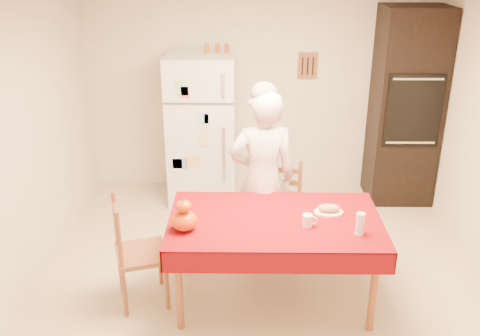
{
  "coord_description": "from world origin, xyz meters",
  "views": [
    {
      "loc": [
        -0.15,
        -3.86,
        2.8
      ],
      "look_at": [
        -0.2,
        0.2,
        1.08
      ],
      "focal_mm": 40.0,
      "sensor_mm": 36.0,
      "label": 1
    }
  ],
  "objects_px": {
    "seated_woman": "(262,180)",
    "pumpkin_lower": "(184,221)",
    "coffee_mug": "(307,221)",
    "dining_table": "(275,227)",
    "chair_left": "(133,249)",
    "refrigerator": "(202,129)",
    "chair_far": "(278,207)",
    "bread_plate": "(329,212)",
    "wine_glass": "(360,224)",
    "oven_cabinet": "(405,107)"
  },
  "relations": [
    {
      "from": "seated_woman",
      "to": "pumpkin_lower",
      "type": "distance_m",
      "value": 1.0
    },
    {
      "from": "coffee_mug",
      "to": "dining_table",
      "type": "bearing_deg",
      "value": 155.06
    },
    {
      "from": "chair_left",
      "to": "seated_woman",
      "type": "height_order",
      "value": "seated_woman"
    },
    {
      "from": "refrigerator",
      "to": "chair_far",
      "type": "height_order",
      "value": "refrigerator"
    },
    {
      "from": "chair_left",
      "to": "pumpkin_lower",
      "type": "bearing_deg",
      "value": -123.17
    },
    {
      "from": "refrigerator",
      "to": "seated_woman",
      "type": "height_order",
      "value": "refrigerator"
    },
    {
      "from": "chair_far",
      "to": "bread_plate",
      "type": "bearing_deg",
      "value": -46.59
    },
    {
      "from": "seated_woman",
      "to": "wine_glass",
      "type": "distance_m",
      "value": 1.1
    },
    {
      "from": "chair_far",
      "to": "wine_glass",
      "type": "relative_size",
      "value": 5.4
    },
    {
      "from": "coffee_mug",
      "to": "chair_far",
      "type": "bearing_deg",
      "value": 101.69
    },
    {
      "from": "chair_left",
      "to": "refrigerator",
      "type": "bearing_deg",
      "value": -28.9
    },
    {
      "from": "wine_glass",
      "to": "coffee_mug",
      "type": "bearing_deg",
      "value": 163.24
    },
    {
      "from": "refrigerator",
      "to": "bread_plate",
      "type": "height_order",
      "value": "refrigerator"
    },
    {
      "from": "pumpkin_lower",
      "to": "chair_left",
      "type": "bearing_deg",
      "value": 164.09
    },
    {
      "from": "seated_woman",
      "to": "refrigerator",
      "type": "bearing_deg",
      "value": -72.41
    },
    {
      "from": "dining_table",
      "to": "refrigerator",
      "type": "bearing_deg",
      "value": 110.48
    },
    {
      "from": "pumpkin_lower",
      "to": "wine_glass",
      "type": "height_order",
      "value": "wine_glass"
    },
    {
      "from": "refrigerator",
      "to": "oven_cabinet",
      "type": "relative_size",
      "value": 0.77
    },
    {
      "from": "oven_cabinet",
      "to": "dining_table",
      "type": "relative_size",
      "value": 1.29
    },
    {
      "from": "coffee_mug",
      "to": "wine_glass",
      "type": "distance_m",
      "value": 0.4
    },
    {
      "from": "oven_cabinet",
      "to": "wine_glass",
      "type": "bearing_deg",
      "value": -112.25
    },
    {
      "from": "coffee_mug",
      "to": "pumpkin_lower",
      "type": "xyz_separation_m",
      "value": [
        -0.95,
        -0.06,
        0.03
      ]
    },
    {
      "from": "oven_cabinet",
      "to": "pumpkin_lower",
      "type": "xyz_separation_m",
      "value": [
        -2.25,
        -2.19,
        -0.26
      ]
    },
    {
      "from": "coffee_mug",
      "to": "pumpkin_lower",
      "type": "bearing_deg",
      "value": -176.27
    },
    {
      "from": "pumpkin_lower",
      "to": "wine_glass",
      "type": "distance_m",
      "value": 1.33
    },
    {
      "from": "chair_left",
      "to": "wine_glass",
      "type": "distance_m",
      "value": 1.82
    },
    {
      "from": "refrigerator",
      "to": "coffee_mug",
      "type": "relative_size",
      "value": 17.0
    },
    {
      "from": "chair_far",
      "to": "coffee_mug",
      "type": "bearing_deg",
      "value": -65.92
    },
    {
      "from": "chair_left",
      "to": "coffee_mug",
      "type": "distance_m",
      "value": 1.43
    },
    {
      "from": "chair_left",
      "to": "seated_woman",
      "type": "relative_size",
      "value": 0.57
    },
    {
      "from": "chair_left",
      "to": "seated_woman",
      "type": "bearing_deg",
      "value": -75.5
    },
    {
      "from": "pumpkin_lower",
      "to": "bread_plate",
      "type": "relative_size",
      "value": 0.86
    },
    {
      "from": "oven_cabinet",
      "to": "chair_far",
      "type": "xyz_separation_m",
      "value": [
        -1.47,
        -1.3,
        -0.59
      ]
    },
    {
      "from": "chair_far",
      "to": "chair_left",
      "type": "bearing_deg",
      "value": -135.54
    },
    {
      "from": "dining_table",
      "to": "seated_woman",
      "type": "xyz_separation_m",
      "value": [
        -0.09,
        0.61,
        0.14
      ]
    },
    {
      "from": "chair_left",
      "to": "coffee_mug",
      "type": "height_order",
      "value": "chair_left"
    },
    {
      "from": "chair_far",
      "to": "bread_plate",
      "type": "height_order",
      "value": "chair_far"
    },
    {
      "from": "chair_far",
      "to": "seated_woman",
      "type": "relative_size",
      "value": 0.57
    },
    {
      "from": "chair_left",
      "to": "coffee_mug",
      "type": "xyz_separation_m",
      "value": [
        1.39,
        -0.06,
        0.3
      ]
    },
    {
      "from": "refrigerator",
      "to": "oven_cabinet",
      "type": "height_order",
      "value": "oven_cabinet"
    },
    {
      "from": "dining_table",
      "to": "chair_far",
      "type": "relative_size",
      "value": 1.79
    },
    {
      "from": "chair_far",
      "to": "chair_left",
      "type": "xyz_separation_m",
      "value": [
        -1.22,
        -0.77,
        0.0
      ]
    },
    {
      "from": "refrigerator",
      "to": "pumpkin_lower",
      "type": "bearing_deg",
      "value": -89.21
    },
    {
      "from": "chair_far",
      "to": "pumpkin_lower",
      "type": "relative_size",
      "value": 4.62
    },
    {
      "from": "pumpkin_lower",
      "to": "wine_glass",
      "type": "relative_size",
      "value": 1.17
    },
    {
      "from": "refrigerator",
      "to": "seated_woman",
      "type": "relative_size",
      "value": 1.02
    },
    {
      "from": "dining_table",
      "to": "chair_left",
      "type": "relative_size",
      "value": 1.79
    },
    {
      "from": "dining_table",
      "to": "seated_woman",
      "type": "distance_m",
      "value": 0.63
    },
    {
      "from": "dining_table",
      "to": "wine_glass",
      "type": "bearing_deg",
      "value": -20.05
    },
    {
      "from": "chair_left",
      "to": "bread_plate",
      "type": "xyz_separation_m",
      "value": [
        1.59,
        0.15,
        0.26
      ]
    }
  ]
}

